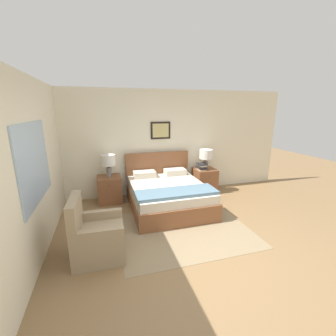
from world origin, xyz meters
The scene contains 15 objects.
ground_plane centered at (0.00, 0.00, 0.00)m, with size 16.00×16.00×0.00m, color olive.
wall_back centered at (0.00, 2.79, 1.30)m, with size 6.95×0.09×2.60m.
wall_left centered at (-2.31, 1.35, 1.30)m, with size 0.08×5.16×2.60m.
area_rug_main centered at (-0.03, 0.74, 0.00)m, with size 2.32×1.89×0.01m.
bed centered at (-0.03, 1.76, 0.30)m, with size 1.61×1.92×1.09m.
armchair centered at (-1.53, 0.39, 0.31)m, with size 0.74×0.72×0.95m.
nightstand_near_window centered at (-1.25, 2.45, 0.31)m, with size 0.54×0.54×0.62m.
nightstand_by_door centered at (1.19, 2.45, 0.31)m, with size 0.54×0.54×0.62m.
table_lamp_near_window centered at (-1.24, 2.45, 0.98)m, with size 0.34×0.34×0.52m.
table_lamp_by_door centered at (1.19, 2.45, 0.98)m, with size 0.34×0.34×0.52m.
book_thick_bottom centered at (1.07, 2.40, 0.63)m, with size 0.18×0.23×0.03m.
book_hardcover_middle centered at (1.07, 2.40, 0.66)m, with size 0.19×0.24×0.03m.
book_novel_upper centered at (1.07, 2.40, 0.70)m, with size 0.22×0.29×0.04m.
book_slim_near_top centered at (1.07, 2.40, 0.74)m, with size 0.16×0.25×0.04m.
book_paperback_top centered at (1.07, 2.40, 0.77)m, with size 0.22×0.26×0.03m.
Camera 1 is at (-1.34, -2.70, 2.12)m, focal length 24.00 mm.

